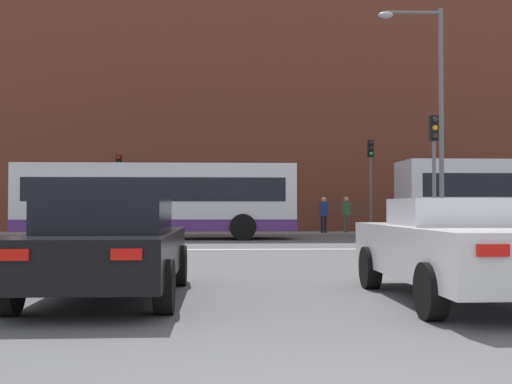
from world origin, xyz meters
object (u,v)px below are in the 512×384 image
bus_crossing_lead (158,199)px  traffic_light_far_right (371,171)px  street_lamp_junction (431,101)px  traffic_light_far_left (119,180)px  traffic_light_near_right (434,158)px  car_roadster_right (461,248)px  car_saloon_left (108,245)px  pedestrian_walking_east (324,212)px  pedestrian_walking_west (346,211)px  pedestrian_waiting (460,214)px

bus_crossing_lead → traffic_light_far_right: (9.56, 4.86, 1.41)m
street_lamp_junction → traffic_light_far_left: bearing=143.3°
traffic_light_far_left → traffic_light_near_right: size_ratio=0.89×
car_roadster_right → car_saloon_left: bearing=173.5°
pedestrian_walking_east → pedestrian_walking_west: 1.33m
street_lamp_junction → pedestrian_waiting: size_ratio=4.91×
car_roadster_right → pedestrian_waiting: pedestrian_waiting is taller
pedestrian_waiting → pedestrian_walking_east: (-6.50, 0.62, 0.08)m
pedestrian_walking_east → traffic_light_far_left: bearing=6.5°
traffic_light_far_left → bus_crossing_lead: bearing=-64.2°
bus_crossing_lead → pedestrian_walking_east: (7.41, 5.62, -0.53)m
car_saloon_left → traffic_light_far_right: bearing=67.7°
car_roadster_right → pedestrian_waiting: bearing=68.6°
car_roadster_right → pedestrian_walking_east: (1.60, 22.52, 0.33)m
bus_crossing_lead → traffic_light_far_left: traffic_light_far_left is taller
bus_crossing_lead → pedestrian_waiting: bearing=109.7°
traffic_light_far_left → street_lamp_junction: size_ratio=0.46×
car_roadster_right → pedestrian_waiting: size_ratio=2.80×
traffic_light_far_left → car_saloon_left: bearing=-80.9°
car_roadster_right → street_lamp_junction: (3.77, 12.82, 4.12)m
traffic_light_far_right → car_saloon_left: bearing=-111.7°
traffic_light_far_left → pedestrian_walking_east: size_ratio=2.11×
bus_crossing_lead → traffic_light_near_right: (9.25, -5.39, 1.23)m
street_lamp_junction → pedestrian_waiting: 10.78m
car_saloon_left → street_lamp_junction: 15.55m
street_lamp_junction → pedestrian_walking_east: bearing=102.6°
traffic_light_far_left → traffic_light_near_right: (11.57, -10.17, 0.28)m
traffic_light_near_right → street_lamp_junction: street_lamp_junction is taller
pedestrian_waiting → traffic_light_far_left: bearing=91.4°
car_roadster_right → pedestrian_walking_west: 23.25m
street_lamp_junction → bus_crossing_lead: bearing=156.9°
car_roadster_right → street_lamp_junction: 13.98m
street_lamp_junction → pedestrian_walking_west: (-0.96, 10.26, -3.77)m
traffic_light_far_right → pedestrian_walking_west: (-0.94, 1.31, -1.92)m
bus_crossing_lead → traffic_light_near_right: 10.78m
car_saloon_left → traffic_light_far_left: 21.57m
traffic_light_far_left → car_roadster_right: bearing=-69.5°
pedestrian_waiting → traffic_light_far_right: bearing=92.4°
car_saloon_left → pedestrian_waiting: (12.83, 21.44, 0.21)m
traffic_light_far_right → pedestrian_walking_east: 2.99m
street_lamp_junction → pedestrian_waiting: street_lamp_junction is taller
car_saloon_left → car_roadster_right: car_saloon_left is taller
car_saloon_left → traffic_light_near_right: traffic_light_near_right is taller
traffic_light_near_right → traffic_light_far_right: bearing=88.3°
bus_crossing_lead → car_saloon_left: bearing=3.8°
car_roadster_right → bus_crossing_lead: bus_crossing_lead is taller
car_saloon_left → bus_crossing_lead: bus_crossing_lead is taller
traffic_light_far_right → pedestrian_walking_west: traffic_light_far_right is taller
pedestrian_waiting → car_roadster_right: bearing=160.3°
street_lamp_junction → traffic_light_far_right: bearing=90.2°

